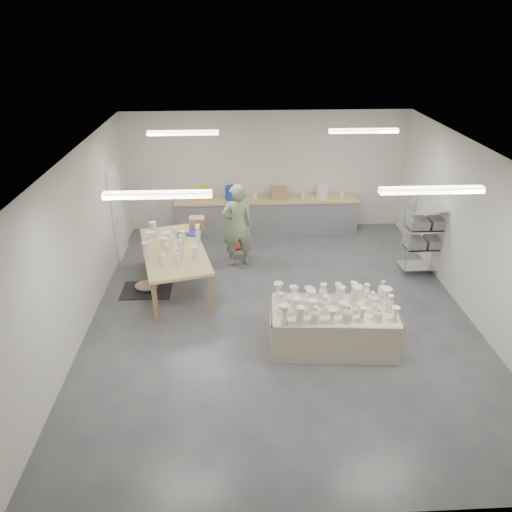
{
  "coord_description": "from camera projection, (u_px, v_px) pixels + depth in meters",
  "views": [
    {
      "loc": [
        -0.8,
        -7.12,
        4.99
      ],
      "look_at": [
        -0.44,
        0.31,
        1.05
      ],
      "focal_mm": 32.0,
      "sensor_mm": 36.0,
      "label": 1
    }
  ],
  "objects": [
    {
      "name": "back_counter",
      "position": [
        266.0,
        214.0,
        11.68
      ],
      "size": [
        4.6,
        0.6,
        1.24
      ],
      "color": "tan",
      "rests_on": "ground"
    },
    {
      "name": "potter",
      "position": [
        237.0,
        226.0,
        9.88
      ],
      "size": [
        0.78,
        0.6,
        1.9
      ],
      "primitive_type": "imported",
      "rotation": [
        0.0,
        0.0,
        3.37
      ],
      "color": "gray",
      "rests_on": "ground"
    },
    {
      "name": "cat",
      "position": [
        147.0,
        286.0,
        9.26
      ],
      "size": [
        0.54,
        0.46,
        0.2
      ],
      "rotation": [
        0.0,
        0.0,
        0.37
      ],
      "color": "white",
      "rests_on": "rug"
    },
    {
      "name": "room",
      "position": [
        276.0,
        210.0,
        7.76
      ],
      "size": [
        8.0,
        8.02,
        3.0
      ],
      "color": "#424449",
      "rests_on": "ground"
    },
    {
      "name": "rug",
      "position": [
        147.0,
        290.0,
        9.32
      ],
      "size": [
        1.0,
        0.7,
        0.02
      ],
      "primitive_type": "cube",
      "color": "black",
      "rests_on": "ground"
    },
    {
      "name": "red_stool",
      "position": [
        238.0,
        247.0,
        10.42
      ],
      "size": [
        0.43,
        0.43,
        0.33
      ],
      "rotation": [
        0.0,
        0.0,
        -0.25
      ],
      "color": "red",
      "rests_on": "ground"
    },
    {
      "name": "work_table",
      "position": [
        174.0,
        247.0,
        9.12
      ],
      "size": [
        1.68,
        2.55,
        1.24
      ],
      "rotation": [
        0.0,
        0.0,
        0.24
      ],
      "color": "tan",
      "rests_on": "ground"
    },
    {
      "name": "drying_table",
      "position": [
        332.0,
        325.0,
        7.59
      ],
      "size": [
        2.15,
        1.13,
        1.1
      ],
      "rotation": [
        0.0,
        0.0,
        -0.07
      ],
      "color": "olive",
      "rests_on": "ground"
    },
    {
      "name": "wire_shelf",
      "position": [
        426.0,
        234.0,
        9.6
      ],
      "size": [
        0.88,
        0.48,
        1.8
      ],
      "color": "silver",
      "rests_on": "ground"
    }
  ]
}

